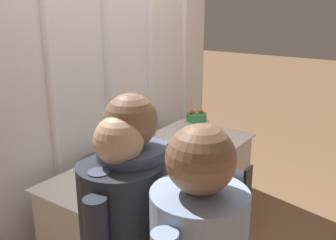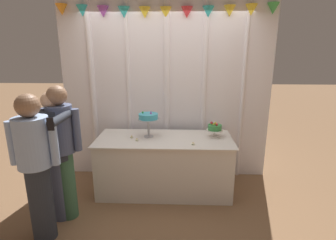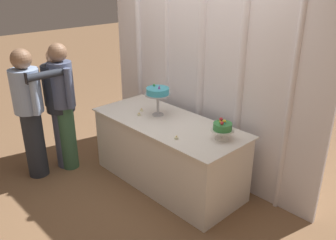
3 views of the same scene
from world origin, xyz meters
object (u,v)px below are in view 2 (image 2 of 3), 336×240
at_px(tealight_far_left, 132,137).
at_px(guest_man_dark_suit, 36,164).
at_px(guest_man_pink_jacket, 63,147).
at_px(cake_display_nearright, 215,128).
at_px(tealight_near_right, 193,144).
at_px(guest_girl_blue_dress, 56,152).
at_px(cake_table, 165,164).
at_px(cake_display_nearleft, 148,118).
at_px(tealight_near_left, 137,140).

xyz_separation_m(tealight_far_left, guest_man_dark_suit, (-0.79, -1.04, 0.07)).
distance_m(guest_man_pink_jacket, guest_man_dark_suit, 0.40).
xyz_separation_m(cake_display_nearright, tealight_far_left, (-1.16, -0.10, -0.11)).
relative_size(tealight_near_right, guest_girl_blue_dress, 0.03).
relative_size(tealight_near_right, guest_man_pink_jacket, 0.03).
bearing_deg(tealight_far_left, cake_table, 1.35).
distance_m(guest_girl_blue_dress, guest_man_dark_suit, 0.37).
bearing_deg(guest_girl_blue_dress, cake_table, 29.47).
relative_size(tealight_far_left, tealight_near_right, 0.94).
relative_size(cake_display_nearleft, guest_man_pink_jacket, 0.24).
bearing_deg(tealight_near_left, guest_girl_blue_dress, -146.28).
relative_size(cake_display_nearright, guest_man_dark_suit, 0.15).
xyz_separation_m(cake_display_nearleft, tealight_near_right, (0.61, -0.30, -0.27)).
bearing_deg(cake_table, cake_display_nearright, 7.36).
bearing_deg(guest_girl_blue_dress, tealight_far_left, 41.68).
relative_size(cake_display_nearright, guest_girl_blue_dress, 0.15).
bearing_deg(guest_girl_blue_dress, guest_man_dark_suit, -94.96).
height_order(cake_display_nearleft, tealight_near_right, cake_display_nearleft).
xyz_separation_m(tealight_far_left, guest_girl_blue_dress, (-0.76, -0.67, 0.04)).
relative_size(cake_display_nearright, tealight_near_right, 5.27).
bearing_deg(guest_girl_blue_dress, guest_man_pink_jacket, 9.41).
bearing_deg(tealight_near_right, cake_table, 147.44).
distance_m(cake_display_nearright, guest_man_dark_suit, 2.26).
height_order(cake_display_nearleft, guest_man_dark_suit, guest_man_dark_suit).
height_order(cake_display_nearleft, tealight_far_left, cake_display_nearleft).
xyz_separation_m(cake_table, tealight_near_left, (-0.37, -0.12, 0.41)).
bearing_deg(cake_display_nearleft, tealight_far_left, -164.94).
distance_m(guest_man_pink_jacket, guest_girl_blue_dress, 0.10).
distance_m(cake_table, guest_man_dark_suit, 1.70).
bearing_deg(tealight_far_left, guest_man_pink_jacket, -135.72).
xyz_separation_m(cake_display_nearright, guest_girl_blue_dress, (-1.91, -0.78, -0.07)).
bearing_deg(guest_man_dark_suit, tealight_near_left, 46.79).
height_order(cake_table, cake_display_nearleft, cake_display_nearleft).
height_order(tealight_far_left, guest_girl_blue_dress, guest_girl_blue_dress).
relative_size(tealight_near_left, guest_man_dark_suit, 0.03).
xyz_separation_m(cake_display_nearleft, tealight_near_left, (-0.14, -0.17, -0.27)).
height_order(tealight_near_right, guest_man_dark_suit, guest_man_dark_suit).
height_order(guest_man_pink_jacket, guest_man_dark_suit, guest_man_pink_jacket).
relative_size(tealight_far_left, tealight_near_left, 0.99).
relative_size(guest_man_pink_jacket, guest_girl_blue_dress, 1.04).
bearing_deg(cake_display_nearleft, tealight_near_left, -129.55).
height_order(tealight_far_left, tealight_near_right, same).
xyz_separation_m(tealight_near_left, guest_girl_blue_dress, (-0.85, -0.57, 0.04)).
height_order(cake_table, guest_man_pink_jacket, guest_man_pink_jacket).
bearing_deg(guest_man_pink_jacket, cake_display_nearleft, 38.51).
distance_m(tealight_far_left, guest_girl_blue_dress, 1.02).
xyz_separation_m(cake_table, cake_display_nearleft, (-0.22, 0.05, 0.67)).
distance_m(cake_table, guest_man_pink_jacket, 1.41).
height_order(guest_man_pink_jacket, guest_girl_blue_dress, guest_man_pink_jacket).
distance_m(cake_display_nearleft, guest_man_dark_suit, 1.52).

